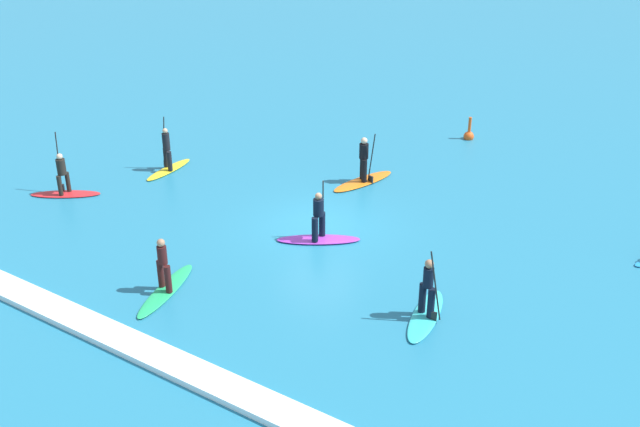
% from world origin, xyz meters
% --- Properties ---
extents(ground_plane, '(120.00, 120.00, 0.00)m').
position_xyz_m(ground_plane, '(0.00, 0.00, 0.00)').
color(ground_plane, teal).
rests_on(ground_plane, ground).
extents(surfer_on_yellow_board, '(0.74, 2.56, 2.20)m').
position_xyz_m(surfer_on_yellow_board, '(-7.71, 0.77, 0.48)').
color(surfer_on_yellow_board, yellow).
rests_on(surfer_on_yellow_board, ground_plane).
extents(surfer_on_green_board, '(1.38, 3.16, 1.75)m').
position_xyz_m(surfer_on_green_board, '(-1.53, -5.92, 0.39)').
color(surfer_on_green_board, '#23B266').
rests_on(surfer_on_green_board, ground_plane).
extents(surfer_on_red_board, '(2.50, 2.01, 2.36)m').
position_xyz_m(surfer_on_red_board, '(-9.33, -3.02, 0.46)').
color(surfer_on_red_board, red).
rests_on(surfer_on_red_board, ground_plane).
extents(surfer_on_purple_board, '(2.66, 2.10, 2.09)m').
position_xyz_m(surfer_on_purple_board, '(0.51, -0.87, 0.44)').
color(surfer_on_purple_board, purple).
rests_on(surfer_on_purple_board, ground_plane).
extents(surfer_on_orange_board, '(1.55, 3.04, 2.08)m').
position_xyz_m(surfer_on_orange_board, '(-0.62, 4.00, 0.47)').
color(surfer_on_orange_board, orange).
rests_on(surfer_on_orange_board, ground_plane).
extents(surfer_on_teal_board, '(1.25, 2.85, 2.18)m').
position_xyz_m(surfer_on_teal_board, '(5.43, -2.97, 0.41)').
color(surfer_on_teal_board, '#33C6CC').
rests_on(surfer_on_teal_board, ground_plane).
extents(marker_buoy, '(0.46, 0.46, 1.11)m').
position_xyz_m(marker_buoy, '(0.91, 10.60, 0.17)').
color(marker_buoy, '#E55119').
rests_on(marker_buoy, ground_plane).
extents(wave_crest, '(18.73, 0.90, 0.18)m').
position_xyz_m(wave_crest, '(0.00, -8.40, 0.09)').
color(wave_crest, white).
rests_on(wave_crest, ground_plane).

